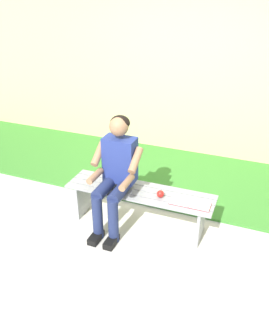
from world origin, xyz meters
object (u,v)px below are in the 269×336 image
(apple, at_px, (160,194))
(book_open, at_px, (190,203))
(bench_near, at_px, (140,199))
(person_seated, at_px, (116,171))

(apple, bearing_deg, book_open, 177.29)
(bench_near, xyz_separation_m, person_seated, (0.23, 0.10, 0.35))
(bench_near, relative_size, person_seated, 1.30)
(person_seated, relative_size, book_open, 3.01)
(person_seated, height_order, book_open, person_seated)
(person_seated, distance_m, apple, 0.52)
(person_seated, bearing_deg, book_open, -176.74)
(bench_near, relative_size, apple, 21.09)
(bench_near, bearing_deg, apple, 171.01)
(apple, height_order, book_open, apple)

